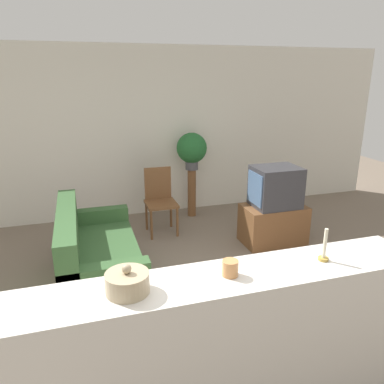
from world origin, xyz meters
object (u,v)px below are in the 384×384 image
(potted_plant, at_px, (192,149))
(couch, at_px, (96,259))
(television, at_px, (275,187))
(wooden_chair, at_px, (160,197))
(decorative_bowl, at_px, (127,282))

(potted_plant, bearing_deg, couch, -133.10)
(couch, height_order, television, television)
(couch, height_order, wooden_chair, wooden_chair)
(television, distance_m, wooden_chair, 1.67)
(television, relative_size, potted_plant, 1.05)
(couch, relative_size, decorative_bowl, 6.63)
(couch, xyz_separation_m, television, (2.41, 0.43, 0.50))
(couch, bearing_deg, television, 10.07)
(decorative_bowl, bearing_deg, wooden_chair, 74.68)
(wooden_chair, bearing_deg, decorative_bowl, -105.32)
(wooden_chair, distance_m, decorative_bowl, 3.39)
(television, height_order, decorative_bowl, decorative_bowl)
(television, bearing_deg, potted_plant, 120.15)
(couch, distance_m, decorative_bowl, 2.11)
(television, relative_size, wooden_chair, 0.65)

